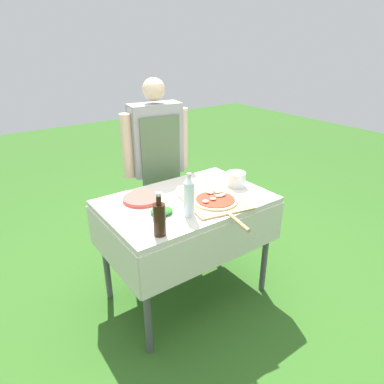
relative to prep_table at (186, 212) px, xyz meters
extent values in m
plane|color=#2D5B1E|center=(0.00, 0.00, -0.69)|extent=(12.00, 12.00, 0.00)
cube|color=beige|center=(0.00, 0.00, 0.08)|extent=(1.10, 0.73, 0.04)
cube|color=beige|center=(0.00, -0.37, -0.08)|extent=(1.10, 0.01, 0.28)
cube|color=beige|center=(0.00, 0.37, -0.08)|extent=(1.10, 0.01, 0.28)
cube|color=beige|center=(-0.56, 0.00, -0.08)|extent=(0.01, 0.73, 0.28)
cube|color=beige|center=(0.56, 0.00, -0.08)|extent=(0.01, 0.73, 0.28)
cylinder|color=#4C4C51|center=(-0.49, -0.30, -0.31)|extent=(0.04, 0.04, 0.75)
cylinder|color=#4C4C51|center=(0.49, -0.30, -0.31)|extent=(0.04, 0.04, 0.75)
cylinder|color=#4C4C51|center=(-0.49, 0.30, -0.31)|extent=(0.04, 0.04, 0.75)
cylinder|color=#4C4C51|center=(0.49, 0.30, -0.31)|extent=(0.04, 0.04, 0.75)
cylinder|color=#333D56|center=(0.22, 0.62, -0.31)|extent=(0.11, 0.11, 0.75)
cylinder|color=#333D56|center=(0.07, 0.64, -0.31)|extent=(0.11, 0.11, 0.75)
cube|color=#99999E|center=(0.15, 0.63, 0.35)|extent=(0.43, 0.22, 0.57)
cube|color=#56704C|center=(0.13, 0.53, 0.13)|extent=(0.33, 0.05, 0.82)
cylinder|color=beige|center=(0.38, 0.60, 0.32)|extent=(0.09, 0.09, 0.50)
cylinder|color=beige|center=(-0.09, 0.66, 0.32)|extent=(0.09, 0.09, 0.50)
sphere|color=beige|center=(0.15, 0.63, 0.73)|extent=(0.17, 0.17, 0.17)
cube|color=tan|center=(0.12, -0.16, 0.11)|extent=(0.44, 0.44, 0.01)
cylinder|color=tan|center=(0.06, -0.45, 0.11)|extent=(0.07, 0.21, 0.02)
cylinder|color=beige|center=(0.12, -0.16, 0.12)|extent=(0.29, 0.29, 0.01)
cylinder|color=red|center=(0.12, -0.16, 0.13)|extent=(0.26, 0.26, 0.00)
ellipsoid|color=white|center=(0.19, -0.09, 0.13)|extent=(0.04, 0.04, 0.01)
ellipsoid|color=white|center=(0.15, -0.07, 0.14)|extent=(0.04, 0.05, 0.02)
ellipsoid|color=white|center=(0.04, -0.16, 0.14)|extent=(0.05, 0.05, 0.02)
ellipsoid|color=white|center=(0.14, -0.06, 0.13)|extent=(0.04, 0.04, 0.01)
ellipsoid|color=white|center=(0.17, -0.15, 0.14)|extent=(0.04, 0.04, 0.01)
ellipsoid|color=white|center=(0.10, -0.16, 0.14)|extent=(0.05, 0.05, 0.02)
ellipsoid|color=white|center=(0.20, -0.15, 0.14)|extent=(0.04, 0.03, 0.01)
ellipsoid|color=white|center=(0.16, -0.14, 0.14)|extent=(0.05, 0.04, 0.01)
ellipsoid|color=white|center=(0.19, -0.15, 0.14)|extent=(0.05, 0.04, 0.02)
ellipsoid|color=#286B23|center=(0.23, -0.13, 0.13)|extent=(0.02, 0.03, 0.00)
ellipsoid|color=#286B23|center=(0.16, -0.14, 0.13)|extent=(0.03, 0.02, 0.00)
ellipsoid|color=#286B23|center=(0.14, -0.10, 0.13)|extent=(0.03, 0.04, 0.00)
cylinder|color=black|center=(-0.37, -0.29, 0.19)|extent=(0.07, 0.07, 0.18)
cylinder|color=black|center=(-0.37, -0.29, 0.31)|extent=(0.03, 0.03, 0.05)
cylinder|color=silver|center=(-0.37, -0.29, 0.34)|extent=(0.03, 0.03, 0.02)
cylinder|color=silver|center=(-0.12, -0.20, 0.21)|extent=(0.07, 0.07, 0.22)
cone|color=silver|center=(-0.12, -0.20, 0.34)|extent=(0.07, 0.07, 0.04)
cylinder|color=silver|center=(-0.12, -0.20, 0.37)|extent=(0.03, 0.03, 0.02)
cube|color=silver|center=(-0.24, -0.09, 0.10)|extent=(0.20, 0.19, 0.01)
ellipsoid|color=#286B23|center=(-0.24, -0.09, 0.12)|extent=(0.17, 0.16, 0.03)
cylinder|color=silver|center=(0.42, -0.03, 0.15)|extent=(0.14, 0.14, 0.11)
cylinder|color=#DB4C42|center=(-0.25, 0.16, 0.10)|extent=(0.26, 0.26, 0.00)
cylinder|color=#DB4C42|center=(-0.25, 0.16, 0.11)|extent=(0.26, 0.26, 0.00)
cylinder|color=#DB4C42|center=(-0.25, 0.16, 0.11)|extent=(0.26, 0.26, 0.00)
cylinder|color=#DB4C42|center=(-0.25, 0.16, 0.12)|extent=(0.25, 0.25, 0.00)
cylinder|color=#DB4C42|center=(-0.25, 0.16, 0.12)|extent=(0.25, 0.25, 0.00)
camera|label=1|loc=(-1.18, -1.70, 1.08)|focal=32.00mm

